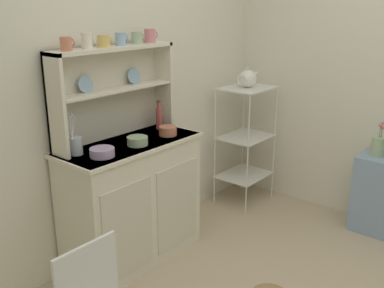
% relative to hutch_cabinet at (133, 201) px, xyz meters
% --- Properties ---
extents(wall_back, '(3.84, 0.05, 2.50)m').
position_rel_hutch_cabinet_xyz_m(wall_back, '(0.09, 0.26, 0.80)').
color(wall_back, silver).
rests_on(wall_back, ground).
extents(hutch_cabinet, '(1.01, 0.45, 0.88)m').
position_rel_hutch_cabinet_xyz_m(hutch_cabinet, '(0.00, 0.00, 0.00)').
color(hutch_cabinet, silver).
rests_on(hutch_cabinet, ground).
extents(hutch_shelf_unit, '(0.94, 0.18, 0.63)m').
position_rel_hutch_cabinet_xyz_m(hutch_shelf_unit, '(-0.00, 0.16, 0.79)').
color(hutch_shelf_unit, beige).
rests_on(hutch_shelf_unit, hutch_cabinet).
extents(bakers_rack, '(0.46, 0.37, 1.06)m').
position_rel_hutch_cabinet_xyz_m(bakers_rack, '(1.34, -0.05, 0.20)').
color(bakers_rack, silver).
rests_on(bakers_rack, ground).
extents(cup_terracotta_0, '(0.08, 0.07, 0.08)m').
position_rel_hutch_cabinet_xyz_m(cup_terracotta_0, '(-0.35, 0.12, 1.09)').
color(cup_terracotta_0, '#C67556').
rests_on(cup_terracotta_0, hutch_shelf_unit).
extents(cup_cream_1, '(0.08, 0.07, 0.09)m').
position_rel_hutch_cabinet_xyz_m(cup_cream_1, '(-0.20, 0.12, 1.10)').
color(cup_cream_1, silver).
rests_on(cup_cream_1, hutch_shelf_unit).
extents(cup_gold_2, '(0.09, 0.08, 0.08)m').
position_rel_hutch_cabinet_xyz_m(cup_gold_2, '(-0.07, 0.12, 1.09)').
color(cup_gold_2, '#DBB760').
rests_on(cup_gold_2, hutch_shelf_unit).
extents(cup_sky_3, '(0.08, 0.07, 0.08)m').
position_rel_hutch_cabinet_xyz_m(cup_sky_3, '(0.07, 0.12, 1.09)').
color(cup_sky_3, '#8EB2D1').
rests_on(cup_sky_3, hutch_shelf_unit).
extents(cup_sage_4, '(0.09, 0.07, 0.08)m').
position_rel_hutch_cabinet_xyz_m(cup_sage_4, '(0.21, 0.12, 1.09)').
color(cup_sage_4, '#9EB78E').
rests_on(cup_sage_4, hutch_shelf_unit).
extents(cup_rose_5, '(0.09, 0.08, 0.09)m').
position_rel_hutch_cabinet_xyz_m(cup_rose_5, '(0.34, 0.12, 1.10)').
color(cup_rose_5, '#D17A84').
rests_on(cup_rose_5, hutch_shelf_unit).
extents(bowl_mixing_large, '(0.15, 0.15, 0.05)m').
position_rel_hutch_cabinet_xyz_m(bowl_mixing_large, '(-0.29, -0.07, 0.45)').
color(bowl_mixing_large, '#B79ECC').
rests_on(bowl_mixing_large, hutch_cabinet).
extents(bowl_floral_medium, '(0.14, 0.14, 0.06)m').
position_rel_hutch_cabinet_xyz_m(bowl_floral_medium, '(-0.00, -0.07, 0.46)').
color(bowl_floral_medium, '#9EB78E').
rests_on(bowl_floral_medium, hutch_cabinet).
extents(bowl_cream_small, '(0.13, 0.13, 0.06)m').
position_rel_hutch_cabinet_xyz_m(bowl_cream_small, '(0.29, -0.07, 0.46)').
color(bowl_cream_small, '#C67556').
rests_on(bowl_cream_small, hutch_cabinet).
extents(jam_bottle, '(0.05, 0.05, 0.21)m').
position_rel_hutch_cabinet_xyz_m(jam_bottle, '(0.37, 0.09, 0.51)').
color(jam_bottle, '#B74C47').
rests_on(jam_bottle, hutch_cabinet).
extents(utensil_jar, '(0.08, 0.08, 0.25)m').
position_rel_hutch_cabinet_xyz_m(utensil_jar, '(-0.37, 0.08, 0.49)').
color(utensil_jar, '#B2B7C6').
rests_on(utensil_jar, hutch_cabinet).
extents(porcelain_teapot, '(0.24, 0.15, 0.17)m').
position_rel_hutch_cabinet_xyz_m(porcelain_teapot, '(1.33, -0.05, 0.69)').
color(porcelain_teapot, white).
rests_on(porcelain_teapot, bakers_rack).
extents(flower_vase, '(0.09, 0.09, 0.28)m').
position_rel_hutch_cabinet_xyz_m(flower_vase, '(1.53, -1.14, 0.26)').
color(flower_vase, '#9EB78E').
rests_on(flower_vase, side_shelf_blue).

